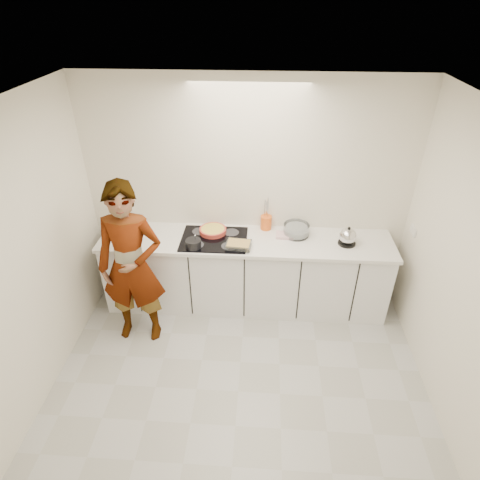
# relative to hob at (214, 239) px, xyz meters

# --- Properties ---
(floor) EXTENTS (3.60, 3.20, 0.00)m
(floor) POSITION_rel_hob_xyz_m (0.35, -1.26, -0.92)
(floor) COLOR #BBBBB8
(floor) RESTS_ON ground
(ceiling) EXTENTS (3.60, 3.20, 0.00)m
(ceiling) POSITION_rel_hob_xyz_m (0.35, -1.26, 1.68)
(ceiling) COLOR white
(ceiling) RESTS_ON wall_back
(wall_back) EXTENTS (3.60, 0.00, 2.60)m
(wall_back) POSITION_rel_hob_xyz_m (0.35, 0.34, 0.38)
(wall_back) COLOR silver
(wall_back) RESTS_ON ground
(wall_left) EXTENTS (0.00, 3.20, 2.60)m
(wall_left) POSITION_rel_hob_xyz_m (-1.45, -1.26, 0.38)
(wall_left) COLOR silver
(wall_left) RESTS_ON ground
(wall_right) EXTENTS (0.02, 3.20, 2.60)m
(wall_right) POSITION_rel_hob_xyz_m (2.15, -1.24, 0.38)
(wall_right) COLOR silver
(wall_right) RESTS_ON ground
(base_cabinets) EXTENTS (3.20, 0.58, 0.87)m
(base_cabinets) POSITION_rel_hob_xyz_m (0.35, 0.02, -0.48)
(base_cabinets) COLOR white
(base_cabinets) RESTS_ON floor
(countertop) EXTENTS (3.24, 0.64, 0.04)m
(countertop) POSITION_rel_hob_xyz_m (0.35, 0.02, -0.03)
(countertop) COLOR white
(countertop) RESTS_ON base_cabinets
(hob) EXTENTS (0.72, 0.54, 0.01)m
(hob) POSITION_rel_hob_xyz_m (0.00, 0.00, 0.00)
(hob) COLOR black
(hob) RESTS_ON countertop
(tart_dish) EXTENTS (0.40, 0.40, 0.05)m
(tart_dish) POSITION_rel_hob_xyz_m (-0.03, 0.13, 0.03)
(tart_dish) COLOR #C33D31
(tart_dish) RESTS_ON hob
(saucepan) EXTENTS (0.17, 0.17, 0.15)m
(saucepan) POSITION_rel_hob_xyz_m (-0.20, -0.19, 0.05)
(saucepan) COLOR black
(saucepan) RESTS_ON hob
(baking_dish) EXTENTS (0.28, 0.22, 0.05)m
(baking_dish) POSITION_rel_hob_xyz_m (0.28, -0.15, 0.04)
(baking_dish) COLOR silver
(baking_dish) RESTS_ON hob
(mixing_bowl) EXTENTS (0.34, 0.34, 0.13)m
(mixing_bowl) POSITION_rel_hob_xyz_m (0.91, 0.16, 0.05)
(mixing_bowl) COLOR silver
(mixing_bowl) RESTS_ON countertop
(tea_towel) EXTENTS (0.21, 0.15, 0.03)m
(tea_towel) POSITION_rel_hob_xyz_m (0.78, 0.11, 0.01)
(tea_towel) COLOR white
(tea_towel) RESTS_ON countertop
(kettle) EXTENTS (0.22, 0.22, 0.22)m
(kettle) POSITION_rel_hob_xyz_m (1.44, 0.00, 0.08)
(kettle) COLOR black
(kettle) RESTS_ON countertop
(utensil_crock) EXTENTS (0.13, 0.13, 0.16)m
(utensil_crock) POSITION_rel_hob_xyz_m (0.57, 0.28, 0.07)
(utensil_crock) COLOR orange
(utensil_crock) RESTS_ON countertop
(cook) EXTENTS (0.67, 0.46, 1.81)m
(cook) POSITION_rel_hob_xyz_m (-0.77, -0.54, -0.01)
(cook) COLOR white
(cook) RESTS_ON floor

